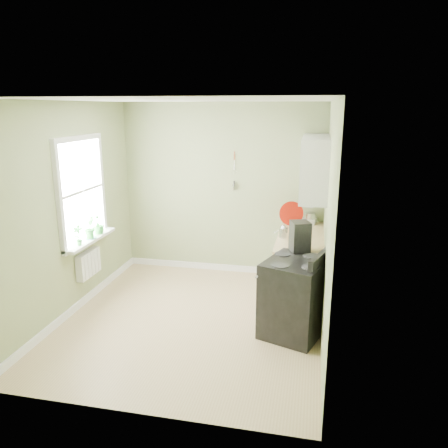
% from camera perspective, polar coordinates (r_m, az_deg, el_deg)
% --- Properties ---
extents(floor, '(3.20, 3.60, 0.02)m').
position_cam_1_polar(floor, '(5.72, -4.14, -12.44)').
color(floor, tan).
rests_on(floor, ground).
extents(ceiling, '(3.20, 3.60, 0.02)m').
position_cam_1_polar(ceiling, '(5.07, -4.74, 15.96)').
color(ceiling, white).
rests_on(ceiling, wall_back).
extents(wall_back, '(3.20, 0.02, 2.70)m').
position_cam_1_polar(wall_back, '(6.95, -0.24, 4.48)').
color(wall_back, '#949F6D').
rests_on(wall_back, floor).
extents(wall_left, '(0.02, 3.60, 2.70)m').
position_cam_1_polar(wall_left, '(5.88, -19.67, 1.64)').
color(wall_left, '#949F6D').
rests_on(wall_left, floor).
extents(wall_right, '(0.02, 3.60, 2.70)m').
position_cam_1_polar(wall_right, '(5.03, 13.47, -0.05)').
color(wall_right, '#949F6D').
rests_on(wall_right, floor).
extents(base_cabinets, '(0.60, 1.60, 0.87)m').
position_cam_1_polar(base_cabinets, '(6.26, 9.94, -5.65)').
color(base_cabinets, silver).
rests_on(base_cabinets, floor).
extents(countertop, '(0.64, 1.60, 0.04)m').
position_cam_1_polar(countertop, '(6.12, 10.04, -1.66)').
color(countertop, '#CEB47E').
rests_on(countertop, base_cabinets).
extents(upper_cabinets, '(0.35, 1.40, 0.80)m').
position_cam_1_polar(upper_cabinets, '(6.01, 11.79, 7.34)').
color(upper_cabinets, silver).
rests_on(upper_cabinets, wall_right).
extents(window, '(0.06, 1.14, 1.44)m').
position_cam_1_polar(window, '(6.08, -18.16, 4.12)').
color(window, white).
rests_on(window, wall_left).
extents(window_sill, '(0.18, 1.14, 0.04)m').
position_cam_1_polar(window_sill, '(6.20, -17.07, -1.98)').
color(window_sill, white).
rests_on(window_sill, wall_left).
extents(radiator, '(0.12, 0.50, 0.35)m').
position_cam_1_polar(radiator, '(6.27, -17.30, -4.98)').
color(radiator, white).
rests_on(radiator, wall_left).
extents(wall_utensils, '(0.02, 0.14, 0.58)m').
position_cam_1_polar(wall_utensils, '(6.84, 1.35, 6.14)').
color(wall_utensils, '#CEB47E').
rests_on(wall_utensils, wall_back).
extents(stove, '(0.88, 0.92, 1.04)m').
position_cam_1_polar(stove, '(5.27, 9.23, -9.36)').
color(stove, black).
rests_on(stove, floor).
extents(stand_mixer, '(0.25, 0.36, 0.40)m').
position_cam_1_polar(stand_mixer, '(6.78, 11.18, 1.61)').
color(stand_mixer, '#B2B2B7').
rests_on(stand_mixer, countertop).
extents(kettle, '(0.17, 0.10, 0.17)m').
position_cam_1_polar(kettle, '(5.95, 7.71, -0.98)').
color(kettle, silver).
rests_on(kettle, countertop).
extents(coffee_maker, '(0.28, 0.29, 0.38)m').
position_cam_1_polar(coffee_maker, '(5.39, 9.86, -1.74)').
color(coffee_maker, black).
rests_on(coffee_maker, countertop).
extents(red_tray, '(0.37, 0.18, 0.36)m').
position_cam_1_polar(red_tray, '(6.55, 8.79, 1.36)').
color(red_tray, '#9E1206').
rests_on(red_tray, countertop).
extents(jar, '(0.08, 0.08, 0.09)m').
position_cam_1_polar(jar, '(5.51, 9.07, -2.77)').
color(jar, beige).
rests_on(jar, countertop).
extents(plant_a, '(0.16, 0.13, 0.27)m').
position_cam_1_polar(plant_a, '(5.90, -18.52, -1.42)').
color(plant_a, '#2A7F2F').
rests_on(plant_a, window_sill).
extents(plant_b, '(0.19, 0.21, 0.31)m').
position_cam_1_polar(plant_b, '(6.14, -17.15, -0.43)').
color(plant_b, '#2A7F2F').
rests_on(plant_b, window_sill).
extents(plant_c, '(0.17, 0.17, 0.28)m').
position_cam_1_polar(plant_c, '(6.35, -16.08, 0.02)').
color(plant_c, '#2A7F2F').
rests_on(plant_c, window_sill).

